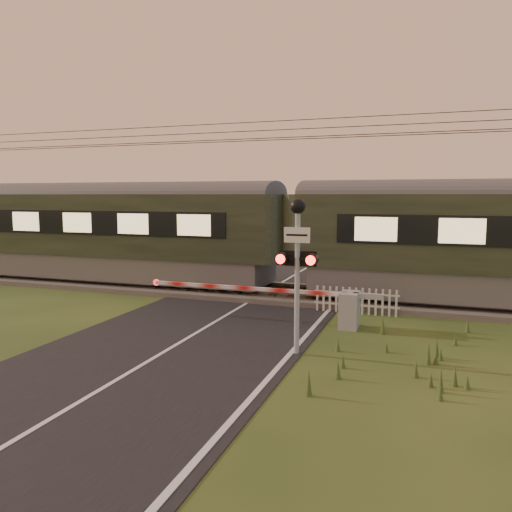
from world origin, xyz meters
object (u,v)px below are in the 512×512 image
at_px(boom_gate, 335,307).
at_px(crossing_signal, 297,248).
at_px(train, 290,236).
at_px(picket_fence, 356,301).

distance_m(boom_gate, crossing_signal, 3.24).
xyz_separation_m(train, crossing_signal, (1.85, -6.19, 0.25)).
height_order(train, crossing_signal, train).
height_order(boom_gate, picket_fence, boom_gate).
bearing_deg(picket_fence, boom_gate, -101.01).
xyz_separation_m(crossing_signal, picket_fence, (0.73, 4.29, -2.00)).
distance_m(train, picket_fence, 3.64).
bearing_deg(boom_gate, train, 122.35).
xyz_separation_m(train, boom_gate, (2.25, -3.55, -1.60)).
xyz_separation_m(boom_gate, crossing_signal, (-0.40, -2.63, 1.85)).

